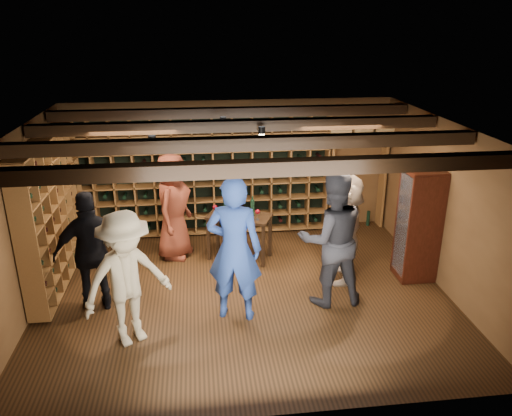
{
  "coord_description": "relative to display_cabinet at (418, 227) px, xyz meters",
  "views": [
    {
      "loc": [
        -0.62,
        -6.53,
        3.87
      ],
      "look_at": [
        0.19,
        0.2,
        1.29
      ],
      "focal_mm": 35.0,
      "sensor_mm": 36.0,
      "label": 1
    }
  ],
  "objects": [
    {
      "name": "room_shell",
      "position": [
        -2.71,
        -0.15,
        1.56
      ],
      "size": [
        6.0,
        6.0,
        6.0
      ],
      "color": "brown",
      "rests_on": "ground"
    },
    {
      "name": "guest_khaki",
      "position": [
        -4.26,
        -1.18,
        0.03
      ],
      "size": [
        1.32,
        1.15,
        1.77
      ],
      "primitive_type": "imported",
      "rotation": [
        0.0,
        0.0,
        0.54
      ],
      "color": "gray",
      "rests_on": "ground"
    },
    {
      "name": "wine_rack_back",
      "position": [
        -3.24,
        2.13,
        0.29
      ],
      "size": [
        4.65,
        0.3,
        2.2
      ],
      "color": "brown",
      "rests_on": "ground"
    },
    {
      "name": "man_grey_suit",
      "position": [
        -1.53,
        -0.55,
        0.13
      ],
      "size": [
        0.99,
        0.79,
        1.97
      ],
      "primitive_type": "imported",
      "rotation": [
        0.0,
        0.0,
        3.19
      ],
      "color": "black",
      "rests_on": "ground"
    },
    {
      "name": "tasting_table",
      "position": [
        -2.69,
        1.0,
        -0.15
      ],
      "size": [
        1.17,
        0.89,
        1.07
      ],
      "rotation": [
        0.0,
        0.0,
        -0.41
      ],
      "color": "black",
      "rests_on": "ground"
    },
    {
      "name": "man_blue_shirt",
      "position": [
        -2.9,
        -0.77,
        0.15
      ],
      "size": [
        0.83,
        0.64,
        2.02
      ],
      "primitive_type": "imported",
      "rotation": [
        0.0,
        0.0,
        2.9
      ],
      "color": "navy",
      "rests_on": "ground"
    },
    {
      "name": "ground",
      "position": [
        -2.71,
        -0.2,
        -0.86
      ],
      "size": [
        6.0,
        6.0,
        0.0
      ],
      "primitive_type": "plane",
      "color": "#341E0E",
      "rests_on": "ground"
    },
    {
      "name": "display_cabinet",
      "position": [
        0.0,
        0.0,
        0.0
      ],
      "size": [
        0.55,
        0.5,
        1.75
      ],
      "color": "#39130B",
      "rests_on": "ground"
    },
    {
      "name": "crate_shelf",
      "position": [
        -0.31,
        2.12,
        0.71
      ],
      "size": [
        1.2,
        0.32,
        2.07
      ],
      "color": "brown",
      "rests_on": "ground"
    },
    {
      "name": "wine_rack_left",
      "position": [
        -5.54,
        0.62,
        0.29
      ],
      "size": [
        0.3,
        2.65,
        2.2
      ],
      "color": "brown",
      "rests_on": "ground"
    },
    {
      "name": "guest_red_floral",
      "position": [
        -3.78,
        1.23,
        0.06
      ],
      "size": [
        0.86,
        1.04,
        1.83
      ],
      "primitive_type": "imported",
      "rotation": [
        0.0,
        0.0,
        1.21
      ],
      "color": "maroon",
      "rests_on": "ground"
    },
    {
      "name": "guest_woman_black",
      "position": [
        -4.82,
        -0.35,
        0.02
      ],
      "size": [
        1.1,
        0.64,
        1.75
      ],
      "primitive_type": "imported",
      "rotation": [
        0.0,
        0.0,
        3.37
      ],
      "color": "black",
      "rests_on": "ground"
    },
    {
      "name": "guest_beige",
      "position": [
        -1.12,
        0.1,
        0.0
      ],
      "size": [
        0.97,
        1.67,
        1.72
      ],
      "primitive_type": "imported",
      "rotation": [
        0.0,
        0.0,
        4.4
      ],
      "color": "tan",
      "rests_on": "ground"
    }
  ]
}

